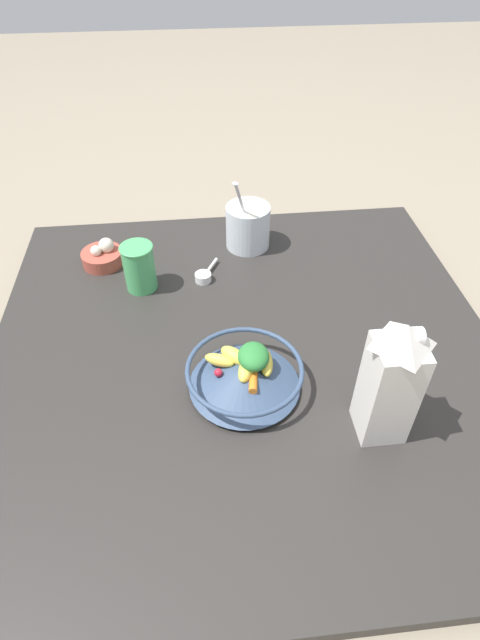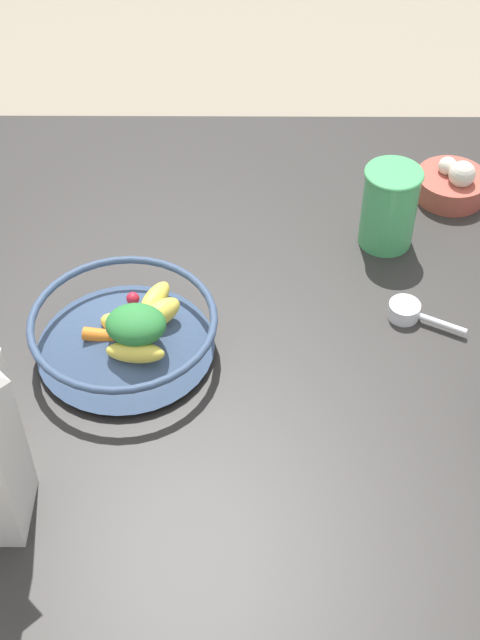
# 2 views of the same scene
# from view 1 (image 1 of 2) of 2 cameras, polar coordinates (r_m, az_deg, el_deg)

# --- Properties ---
(ground_plane) EXTENTS (6.00, 6.00, 0.00)m
(ground_plane) POSITION_cam_1_polar(r_m,az_deg,el_deg) (1.12, 0.61, -4.57)
(ground_plane) COLOR gray
(countertop) EXTENTS (1.11, 1.11, 0.03)m
(countertop) POSITION_cam_1_polar(r_m,az_deg,el_deg) (1.11, 0.62, -3.99)
(countertop) COLOR #2D2B28
(countertop) RESTS_ON ground_plane
(fruit_bowl) EXTENTS (0.23, 0.23, 0.09)m
(fruit_bowl) POSITION_cam_1_polar(r_m,az_deg,el_deg) (1.00, 0.56, -6.17)
(fruit_bowl) COLOR #384C6B
(fruit_bowl) RESTS_ON countertop
(milk_carton) EXTENTS (0.08, 0.08, 0.26)m
(milk_carton) POSITION_cam_1_polar(r_m,az_deg,el_deg) (0.90, 16.86, -6.68)
(milk_carton) COLOR silver
(milk_carton) RESTS_ON countertop
(yogurt_tub) EXTENTS (0.12, 0.12, 0.22)m
(yogurt_tub) POSITION_cam_1_polar(r_m,az_deg,el_deg) (1.37, 0.90, 10.86)
(yogurt_tub) COLOR silver
(yogurt_tub) RESTS_ON countertop
(drinking_cup) EXTENTS (0.08, 0.08, 0.12)m
(drinking_cup) POSITION_cam_1_polar(r_m,az_deg,el_deg) (1.24, -11.46, 6.04)
(drinking_cup) COLOR #4CB266
(drinking_cup) RESTS_ON countertop
(measuring_scoop) EXTENTS (0.10, 0.06, 0.02)m
(measuring_scoop) POSITION_cam_1_polar(r_m,az_deg,el_deg) (1.28, -4.13, 5.02)
(measuring_scoop) COLOR white
(measuring_scoop) RESTS_ON countertop
(garlic_bowl) EXTENTS (0.11, 0.11, 0.07)m
(garlic_bowl) POSITION_cam_1_polar(r_m,az_deg,el_deg) (1.37, -15.42, 7.06)
(garlic_bowl) COLOR #B24C3D
(garlic_bowl) RESTS_ON countertop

